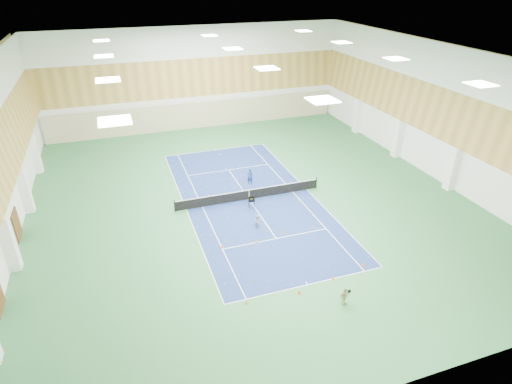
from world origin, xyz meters
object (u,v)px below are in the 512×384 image
tennis_net (249,194)px  child_apron (344,296)px  ball_cart (251,202)px  child_court (258,222)px  coach (250,176)px

tennis_net → child_apron: bearing=-85.0°
child_apron → ball_cart: bearing=84.0°
ball_cart → tennis_net: bearing=90.0°
child_court → child_apron: child_apron is taller
coach → tennis_net: bearing=68.5°
tennis_net → child_court: 4.59m
child_apron → ball_cart: 12.90m
tennis_net → child_apron: (1.25, -14.17, 0.05)m
tennis_net → coach: 3.02m
child_court → tennis_net: bearing=59.9°
tennis_net → ball_cart: 1.38m
tennis_net → ball_cart: size_ratio=14.15×
tennis_net → coach: (1.01, 2.84, 0.23)m
coach → ball_cart: bearing=71.5°
coach → ball_cart: (-1.25, -4.19, -0.33)m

